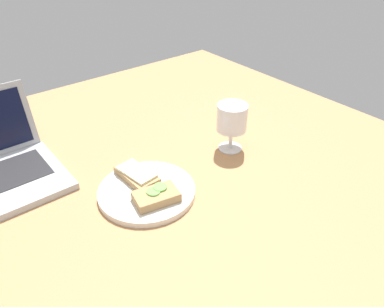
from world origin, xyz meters
TOP-DOWN VIEW (x-y plane):
  - wooden_table at (0.00, 0.00)cm, footprint 140.00×140.00cm
  - plate at (-9.93, -4.16)cm, footprint 23.37×23.37cm
  - sandwich_with_cheese at (-9.49, 0.73)cm, footprint 6.57×11.99cm
  - sandwich_with_cucumber at (-10.33, -9.01)cm, footprint 11.11×8.12cm
  - wine_glass at (19.75, -2.01)cm, footprint 8.37×8.37cm

SIDE VIEW (x-z plane):
  - wooden_table at x=0.00cm, z-range 0.00..3.00cm
  - plate at x=-9.93cm, z-range 3.00..4.52cm
  - sandwich_with_cheese at x=-9.49cm, z-range 4.44..6.91cm
  - sandwich_with_cucumber at x=-10.33cm, z-range 4.37..7.04cm
  - wine_glass at x=19.75cm, z-range 5.64..19.40cm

